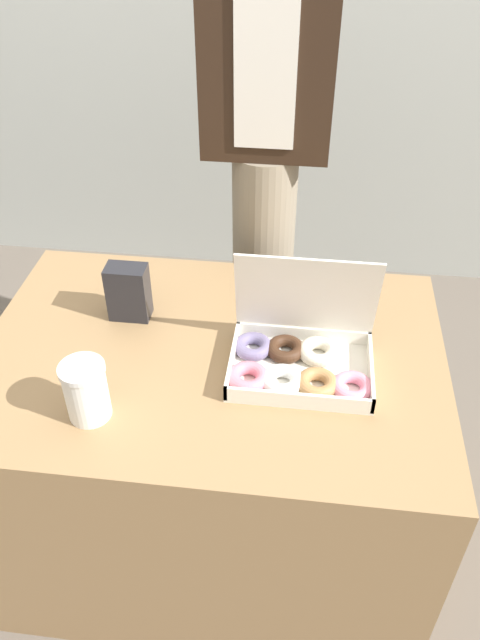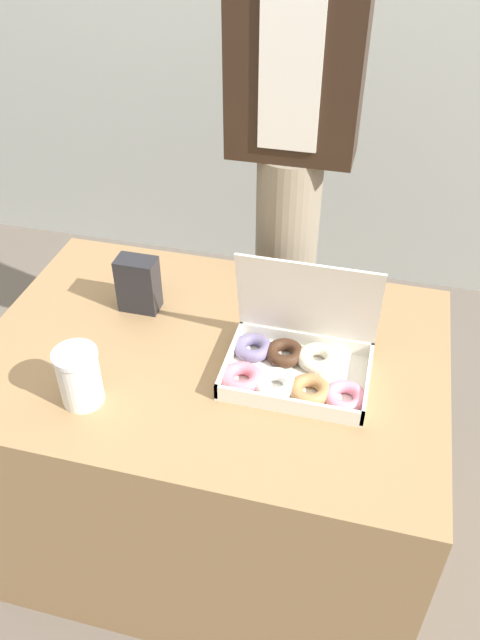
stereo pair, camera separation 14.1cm
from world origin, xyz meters
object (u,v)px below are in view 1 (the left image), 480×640
object	(u,v)px
coffee_cup	(86,391)
person_customer	(266,139)
donut_box	(297,357)
napkin_holder	(128,292)

from	to	relation	value
coffee_cup	person_customer	size ratio (longest dim) A/B	0.08
donut_box	napkin_holder	distance (m)	0.45
coffee_cup	person_customer	world-z (taller)	person_customer
donut_box	person_customer	world-z (taller)	person_customer
donut_box	napkin_holder	world-z (taller)	donut_box
napkin_holder	person_customer	distance (m)	0.59
donut_box	napkin_holder	bearing A→B (deg)	160.61
coffee_cup	person_customer	distance (m)	0.88
napkin_holder	donut_box	bearing A→B (deg)	-19.39
donut_box	coffee_cup	size ratio (longest dim) A/B	2.66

